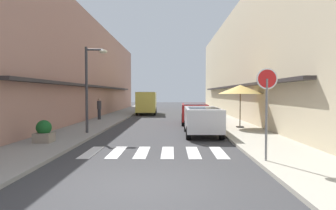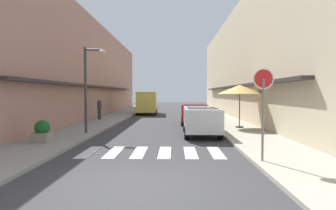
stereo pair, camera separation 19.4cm
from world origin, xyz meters
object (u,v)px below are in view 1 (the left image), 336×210
Objects in this scene: parked_car_near at (202,118)px; round_street_sign at (267,90)px; planter_corner at (44,132)px; cafe_umbrella at (240,90)px; pedestrian_walking_near at (99,108)px; parked_car_mid at (194,111)px; street_lamp at (90,79)px; delivery_van at (147,101)px.

parked_car_near is 6.47m from round_street_sign.
round_street_sign is at bearing -21.05° from planter_corner.
pedestrian_walking_near is (-10.06, 5.29, -1.42)m from cafe_umbrella.
street_lamp is at bearing -136.51° from parked_car_mid.
planter_corner is (-7.06, -8.60, -0.36)m from parked_car_mid.
street_lamp is 8.88m from cafe_umbrella.
pedestrian_walking_near is (-0.40, 10.83, 0.47)m from planter_corner.
planter_corner is 0.55× the size of pedestrian_walking_near.
delivery_van is at bearing 104.64° from round_street_sign.
street_lamp is (-7.23, 6.23, 0.64)m from round_street_sign.
parked_car_near reaches higher than planter_corner.
cafe_umbrella is at bearing -49.70° from parked_car_mid.
cafe_umbrella is at bearing 29.83° from planter_corner.
planter_corner is (-1.16, -3.00, -2.39)m from street_lamp.
round_street_sign is at bearing -83.60° from parked_car_mid.
parked_car_near is 10.86m from pedestrian_walking_near.
planter_corner is at bearing -171.19° from pedestrian_walking_near.
parked_car_near is 4.57× the size of planter_corner.
cafe_umbrella reaches higher than parked_car_mid.
round_street_sign reaches higher than planter_corner.
round_street_sign reaches higher than parked_car_near.
cafe_umbrella is at bearing -111.07° from pedestrian_walking_near.
pedestrian_walking_near is (-1.57, 7.83, -1.92)m from street_lamp.
parked_car_mid is 0.81× the size of delivery_van.
round_street_sign reaches higher than cafe_umbrella.
delivery_van is at bearing 105.63° from parked_car_near.
planter_corner is (-7.06, -2.94, -0.36)m from parked_car_near.
pedestrian_walking_near reaches higher than planter_corner.
parked_car_near is 2.52× the size of pedestrian_walking_near.
parked_car_near is at bearing -134.99° from cafe_umbrella.
street_lamp is at bearing -163.35° from cafe_umbrella.
pedestrian_walking_near is at bearing 101.31° from street_lamp.
street_lamp reaches higher than planter_corner.
round_street_sign is 9.16m from planter_corner.
planter_corner is at bearing -129.41° from parked_car_mid.
delivery_van is 1.91× the size of round_street_sign.
round_street_sign is at bearing -141.30° from pedestrian_walking_near.
round_street_sign is at bearing -77.87° from parked_car_near.
cafe_umbrella reaches higher than delivery_van.
pedestrian_walking_near is (-8.80, 14.06, -1.28)m from round_street_sign.
parked_car_near is at bearing 102.13° from round_street_sign.
delivery_van is 15.49m from street_lamp.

